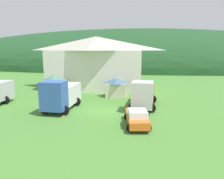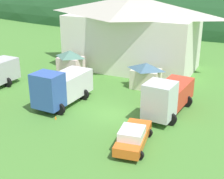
{
  "view_description": "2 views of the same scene",
  "coord_description": "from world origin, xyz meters",
  "px_view_note": "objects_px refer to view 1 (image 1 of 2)",
  "views": [
    {
      "loc": [
        4.22,
        -24.1,
        7.28
      ],
      "look_at": [
        0.61,
        2.09,
        2.25
      ],
      "focal_mm": 34.96,
      "sensor_mm": 36.0,
      "label": 1
    },
    {
      "loc": [
        11.17,
        -23.02,
        12.11
      ],
      "look_at": [
        -0.92,
        2.25,
        1.52
      ],
      "focal_mm": 50.4,
      "sensor_mm": 36.0,
      "label": 2
    }
  ],
  "objects_px": {
    "play_shed_pink": "(55,85)",
    "traffic_cone_near_pickup": "(63,118)",
    "play_shed_cream": "(116,87)",
    "depot_building": "(96,62)",
    "tow_truck_silver": "(143,94)",
    "service_pickup_orange": "(137,117)",
    "box_truck_blue": "(61,95)"
  },
  "relations": [
    {
      "from": "play_shed_cream",
      "to": "play_shed_pink",
      "type": "xyz_separation_m",
      "value": [
        -9.69,
        0.02,
        0.18
      ]
    },
    {
      "from": "play_shed_pink",
      "to": "traffic_cone_near_pickup",
      "type": "distance_m",
      "value": 12.17
    },
    {
      "from": "depot_building",
      "to": "play_shed_cream",
      "type": "height_order",
      "value": "depot_building"
    },
    {
      "from": "box_truck_blue",
      "to": "traffic_cone_near_pickup",
      "type": "height_order",
      "value": "box_truck_blue"
    },
    {
      "from": "play_shed_cream",
      "to": "tow_truck_silver",
      "type": "height_order",
      "value": "tow_truck_silver"
    },
    {
      "from": "play_shed_pink",
      "to": "service_pickup_orange",
      "type": "bearing_deg",
      "value": -42.93
    },
    {
      "from": "depot_building",
      "to": "play_shed_cream",
      "type": "relative_size",
      "value": 5.43
    },
    {
      "from": "play_shed_cream",
      "to": "play_shed_pink",
      "type": "height_order",
      "value": "play_shed_pink"
    },
    {
      "from": "play_shed_cream",
      "to": "tow_truck_silver",
      "type": "relative_size",
      "value": 0.43
    },
    {
      "from": "play_shed_pink",
      "to": "traffic_cone_near_pickup",
      "type": "height_order",
      "value": "play_shed_pink"
    },
    {
      "from": "depot_building",
      "to": "play_shed_cream",
      "type": "xyz_separation_m",
      "value": [
        4.42,
        -6.71,
        -3.33
      ]
    },
    {
      "from": "traffic_cone_near_pickup",
      "to": "depot_building",
      "type": "bearing_deg",
      "value": 90.04
    },
    {
      "from": "traffic_cone_near_pickup",
      "to": "play_shed_cream",
      "type": "bearing_deg",
      "value": 67.85
    },
    {
      "from": "tow_truck_silver",
      "to": "traffic_cone_near_pickup",
      "type": "distance_m",
      "value": 10.06
    },
    {
      "from": "play_shed_cream",
      "to": "service_pickup_orange",
      "type": "bearing_deg",
      "value": -74.33
    },
    {
      "from": "play_shed_pink",
      "to": "box_truck_blue",
      "type": "distance_m",
      "value": 8.91
    },
    {
      "from": "box_truck_blue",
      "to": "play_shed_cream",
      "type": "bearing_deg",
      "value": 146.63
    },
    {
      "from": "play_shed_cream",
      "to": "traffic_cone_near_pickup",
      "type": "height_order",
      "value": "play_shed_cream"
    },
    {
      "from": "play_shed_cream",
      "to": "service_pickup_orange",
      "type": "distance_m",
      "value": 12.66
    },
    {
      "from": "traffic_cone_near_pickup",
      "to": "service_pickup_orange",
      "type": "bearing_deg",
      "value": -9.85
    },
    {
      "from": "tow_truck_silver",
      "to": "service_pickup_orange",
      "type": "bearing_deg",
      "value": -1.09
    },
    {
      "from": "tow_truck_silver",
      "to": "traffic_cone_near_pickup",
      "type": "bearing_deg",
      "value": -54.11
    },
    {
      "from": "depot_building",
      "to": "traffic_cone_near_pickup",
      "type": "bearing_deg",
      "value": -89.96
    },
    {
      "from": "depot_building",
      "to": "play_shed_pink",
      "type": "bearing_deg",
      "value": -128.23
    },
    {
      "from": "depot_building",
      "to": "tow_truck_silver",
      "type": "relative_size",
      "value": 2.31
    },
    {
      "from": "depot_building",
      "to": "tow_truck_silver",
      "type": "height_order",
      "value": "depot_building"
    },
    {
      "from": "depot_building",
      "to": "box_truck_blue",
      "type": "height_order",
      "value": "depot_building"
    },
    {
      "from": "service_pickup_orange",
      "to": "traffic_cone_near_pickup",
      "type": "relative_size",
      "value": 8.23
    },
    {
      "from": "box_truck_blue",
      "to": "service_pickup_orange",
      "type": "xyz_separation_m",
      "value": [
        9.06,
        -4.26,
        -1.04
      ]
    },
    {
      "from": "depot_building",
      "to": "play_shed_pink",
      "type": "xyz_separation_m",
      "value": [
        -5.27,
        -6.69,
        -3.15
      ]
    },
    {
      "from": "tow_truck_silver",
      "to": "depot_building",
      "type": "bearing_deg",
      "value": -141.31
    },
    {
      "from": "play_shed_cream",
      "to": "traffic_cone_near_pickup",
      "type": "relative_size",
      "value": 5.21
    }
  ]
}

